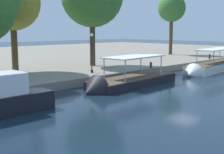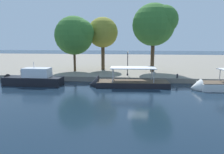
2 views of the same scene
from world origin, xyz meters
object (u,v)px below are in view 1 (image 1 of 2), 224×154
object	(u,v)px
mooring_bollard_0	(210,56)
tree_2	(171,8)
mooring_bollard_1	(151,65)
tree_3	(12,3)
tour_boat_1	(126,83)
tour_boat_2	(214,68)
lamp_post	(92,51)

from	to	relation	value
mooring_bollard_0	tree_2	distance (m)	12.76
mooring_bollard_1	tree_3	distance (m)	16.93
tour_boat_1	tree_2	world-z (taller)	tree_2
tour_boat_2	mooring_bollard_1	size ratio (longest dim) A/B	22.12
mooring_bollard_1	mooring_bollard_0	bearing A→B (deg)	0.74
mooring_bollard_0	tree_3	distance (m)	29.99
tree_3	mooring_bollard_1	bearing A→B (deg)	-33.51
tour_boat_1	mooring_bollard_0	world-z (taller)	tour_boat_1
tree_2	mooring_bollard_1	bearing A→B (deg)	-152.31
tour_boat_2	tree_3	xyz separation A→B (m)	(-20.99, 12.52, 7.64)
tour_boat_2	mooring_bollard_1	bearing A→B (deg)	-30.79
mooring_bollard_1	lamp_post	distance (m)	8.23
tree_3	tour_boat_2	bearing A→B (deg)	-30.80
mooring_bollard_0	lamp_post	xyz separation A→B (m)	(-22.90, 1.59, 1.86)
tree_3	tour_boat_1	bearing A→B (deg)	-67.90
tree_3	mooring_bollard_0	bearing A→B (deg)	-16.60
mooring_bollard_0	tree_3	world-z (taller)	tree_3
mooring_bollard_0	tree_2	world-z (taller)	tree_2
tour_boat_1	tour_boat_2	size ratio (longest dim) A/B	0.76
tour_boat_1	tree_3	size ratio (longest dim) A/B	1.14
tour_boat_2	mooring_bollard_0	bearing A→B (deg)	-153.82
tour_boat_1	lamp_post	world-z (taller)	lamp_post
tour_boat_2	mooring_bollard_0	world-z (taller)	tour_boat_2
tour_boat_1	tree_3	xyz separation A→B (m)	(-4.79, 11.81, 7.74)
mooring_bollard_1	tree_3	world-z (taller)	tree_3
mooring_bollard_0	tree_3	size ratio (longest dim) A/B	0.08
tree_2	tree_3	size ratio (longest dim) A/B	1.05
tour_boat_1	mooring_bollard_1	distance (m)	8.77
tree_2	tree_3	xyz separation A→B (m)	(-31.32, -1.14, -1.03)
lamp_post	tour_boat_1	bearing A→B (deg)	-93.29
lamp_post	tree_2	bearing A→B (deg)	16.74
mooring_bollard_0	tour_boat_2	bearing A→B (deg)	-149.18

